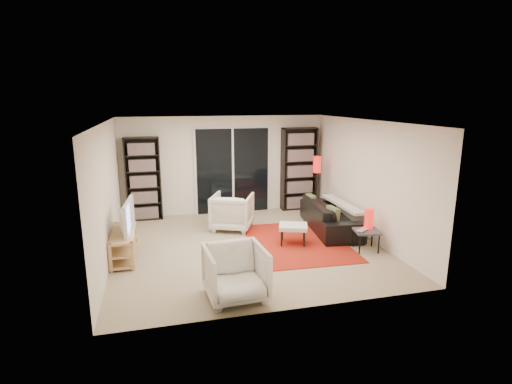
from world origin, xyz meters
TOP-DOWN VIEW (x-y plane):
  - floor at (0.00, 0.00)m, footprint 5.00×5.00m
  - wall_back at (0.00, 2.50)m, footprint 5.00×0.02m
  - wall_front at (0.00, -2.50)m, footprint 5.00×0.02m
  - wall_left at (-2.50, 0.00)m, footprint 0.02×5.00m
  - wall_right at (2.50, 0.00)m, footprint 0.02×5.00m
  - ceiling at (0.00, 0.00)m, footprint 5.00×5.00m
  - sliding_door at (0.20, 2.46)m, footprint 1.92×0.08m
  - bookshelf_left at (-1.95, 2.33)m, footprint 0.80×0.30m
  - bookshelf_right at (1.90, 2.33)m, footprint 0.90×0.30m
  - tv_stand at (-2.28, -0.05)m, footprint 0.41×1.27m
  - tv at (-2.26, -0.05)m, footprint 0.21×0.98m
  - rug at (1.01, -0.05)m, footprint 1.98×2.60m
  - sofa at (1.99, 0.54)m, footprint 1.10×2.24m
  - armchair_back at (-0.08, 1.12)m, footprint 1.11×1.13m
  - armchair_front at (-0.63, -1.99)m, footprint 0.88×0.91m
  - ottoman at (0.90, -0.12)m, footprint 0.66×0.60m
  - side_table at (2.13, -0.77)m, footprint 0.52×0.52m
  - laptop at (2.06, -0.82)m, footprint 0.39×0.36m
  - table_lamp at (2.21, -0.68)m, footprint 0.17×0.17m
  - floor_lamp at (2.13, 1.70)m, footprint 0.22×0.22m

SIDE VIEW (x-z plane):
  - floor at x=0.00m, z-range 0.00..0.00m
  - rug at x=1.01m, z-range 0.00..0.01m
  - tv_stand at x=-2.28m, z-range 0.01..0.51m
  - sofa at x=1.99m, z-range 0.00..0.63m
  - ottoman at x=0.90m, z-range 0.14..0.54m
  - side_table at x=2.13m, z-range 0.15..0.55m
  - armchair_front at x=-0.63m, z-range 0.00..0.77m
  - armchair_back at x=-0.08m, z-range 0.00..0.78m
  - laptop at x=2.06m, z-range 0.40..0.43m
  - table_lamp at x=2.21m, z-range 0.40..0.78m
  - tv at x=-2.26m, z-range 0.50..1.06m
  - bookshelf_left at x=-1.95m, z-range 0.00..1.95m
  - sliding_door at x=0.20m, z-range -0.03..2.13m
  - bookshelf_right at x=1.90m, z-range 0.00..2.10m
  - floor_lamp at x=2.13m, z-range 0.39..1.84m
  - wall_back at x=0.00m, z-range 0.00..2.40m
  - wall_front at x=0.00m, z-range 0.00..2.40m
  - wall_left at x=-2.50m, z-range 0.00..2.40m
  - wall_right at x=2.50m, z-range 0.00..2.40m
  - ceiling at x=0.00m, z-range 2.39..2.41m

